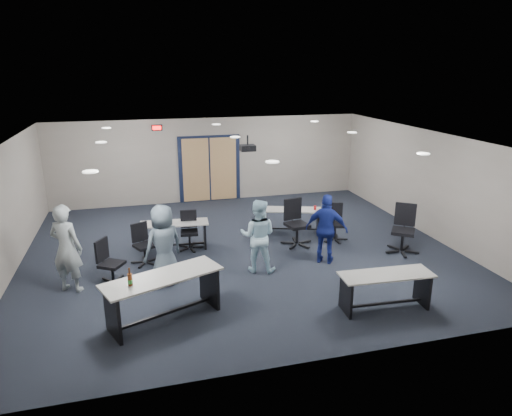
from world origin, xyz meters
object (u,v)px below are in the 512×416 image
object	(u,v)px
table_back_left	(175,231)
person_gray	(67,248)
chair_loose_left	(112,263)
chair_back_b	(189,231)
chair_back_c	(297,223)
table_front_left	(163,290)
chair_back_d	(335,223)
table_front_right	(385,285)
table_back_right	(292,216)
chair_back_a	(144,244)
person_lightblue	(258,236)
chair_loose_right	(403,230)
person_navy	(327,229)
person_plaid	(164,245)

from	to	relation	value
table_back_left	person_gray	world-z (taller)	person_gray
chair_loose_left	person_gray	world-z (taller)	person_gray
table_back_left	chair_back_b	size ratio (longest dim) A/B	1.79
chair_loose_left	person_gray	distance (m)	0.90
chair_back_b	chair_back_c	bearing A→B (deg)	-3.85
table_front_left	chair_back_d	size ratio (longest dim) A/B	2.29
chair_back_d	table_front_right	bearing A→B (deg)	-83.14
chair_back_b	table_back_right	bearing A→B (deg)	15.74
table_front_right	chair_back_b	world-z (taller)	chair_back_b
chair_back_a	person_lightblue	distance (m)	2.58
table_front_left	table_back_left	bearing A→B (deg)	59.55
chair_loose_right	table_front_left	bearing A→B (deg)	-128.19
table_front_right	person_navy	bearing A→B (deg)	99.01
chair_loose_right	chair_back_a	bearing A→B (deg)	-152.85
table_back_right	person_gray	distance (m)	5.72
table_front_right	chair_back_a	world-z (taller)	chair_back_a
table_back_left	person_plaid	distance (m)	1.91
table_back_right	chair_loose_right	world-z (taller)	chair_loose_right
table_front_left	table_back_right	size ratio (longest dim) A/B	1.31
chair_back_b	person_gray	bearing A→B (deg)	-143.55
table_front_left	chair_loose_left	distance (m)	1.89
person_navy	person_plaid	bearing A→B (deg)	33.70
chair_back_d	person_navy	bearing A→B (deg)	-106.83
chair_loose_left	person_plaid	world-z (taller)	person_plaid
table_back_right	chair_loose_left	bearing A→B (deg)	-138.11
table_front_left	chair_back_c	world-z (taller)	chair_back_c
person_plaid	person_lightblue	size ratio (longest dim) A/B	1.04
table_front_right	table_back_left	size ratio (longest dim) A/B	1.03
chair_loose_right	person_lightblue	distance (m)	3.58
chair_back_c	chair_loose_left	size ratio (longest dim) A/B	1.20
table_front_left	person_lightblue	size ratio (longest dim) A/B	1.35
table_back_right	chair_back_b	distance (m)	2.84
person_plaid	chair_back_a	bearing A→B (deg)	-97.37
table_back_right	chair_back_a	world-z (taller)	chair_back_a
chair_back_a	chair_back_b	bearing A→B (deg)	3.00
person_plaid	person_navy	size ratio (longest dim) A/B	1.05
chair_back_d	chair_back_c	bearing A→B (deg)	-161.27
person_navy	chair_back_c	bearing A→B (deg)	-44.83
chair_back_a	person_lightblue	bearing A→B (deg)	-48.76
table_front_right	chair_back_d	bearing A→B (deg)	84.09
chair_back_d	chair_back_b	bearing A→B (deg)	-169.91
chair_back_c	person_navy	world-z (taller)	person_navy
chair_back_d	person_lightblue	size ratio (longest dim) A/B	0.59
chair_back_a	table_back_right	bearing A→B (deg)	-10.08
chair_back_a	person_gray	distance (m)	1.79
table_front_right	table_back_right	size ratio (longest dim) A/B	1.05
table_back_left	person_plaid	bearing A→B (deg)	-96.08
person_gray	person_navy	size ratio (longest dim) A/B	1.12
table_front_left	chair_back_c	bearing A→B (deg)	16.27
chair_back_b	chair_loose_left	xyz separation A→B (m)	(-1.74, -1.48, 0.01)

